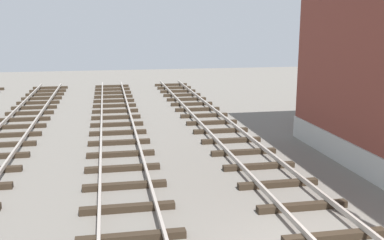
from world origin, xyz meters
The scene contains 0 objects.
Camera 1 is at (-4.38, -7.82, 4.86)m, focal length 42.15 mm.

